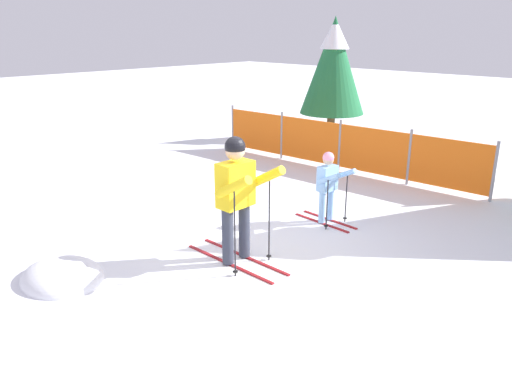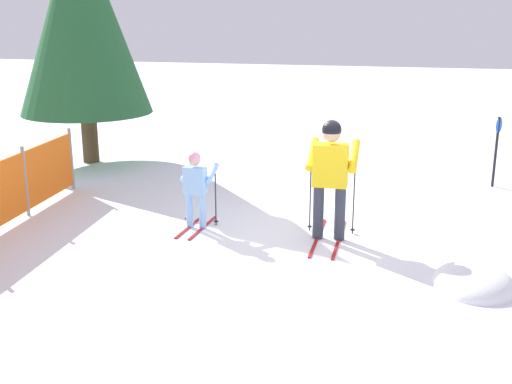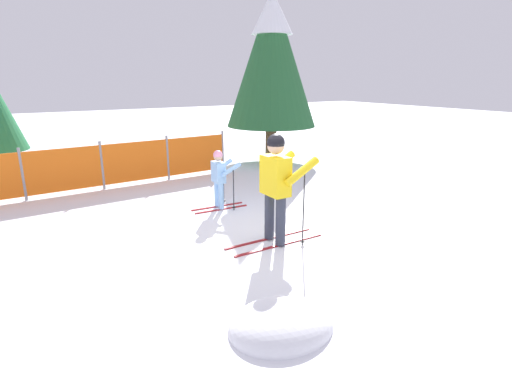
% 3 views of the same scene
% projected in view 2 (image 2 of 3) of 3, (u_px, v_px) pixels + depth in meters
% --- Properties ---
extents(ground_plane, '(60.00, 60.00, 0.00)m').
position_uv_depth(ground_plane, '(312.00, 239.00, 9.40)').
color(ground_plane, white).
extents(skier_adult, '(1.66, 0.74, 1.76)m').
position_uv_depth(skier_adult, '(331.00, 169.00, 9.14)').
color(skier_adult, maroon).
rests_on(skier_adult, ground_plane).
extents(skier_child, '(1.14, 0.56, 1.20)m').
position_uv_depth(skier_child, '(196.00, 183.00, 9.70)').
color(skier_child, maroon).
rests_on(skier_child, ground_plane).
extents(conifer_far, '(2.78, 2.78, 5.16)m').
position_uv_depth(conifer_far, '(81.00, 12.00, 13.27)').
color(conifer_far, '#4C3823').
rests_on(conifer_far, ground_plane).
extents(trail_marker, '(0.26, 0.14, 1.33)m').
position_uv_depth(trail_marker, '(497.00, 144.00, 11.96)').
color(trail_marker, black).
rests_on(trail_marker, ground_plane).
extents(snow_mound, '(1.18, 1.00, 0.47)m').
position_uv_depth(snow_mound, '(473.00, 285.00, 7.82)').
color(snow_mound, white).
rests_on(snow_mound, ground_plane).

